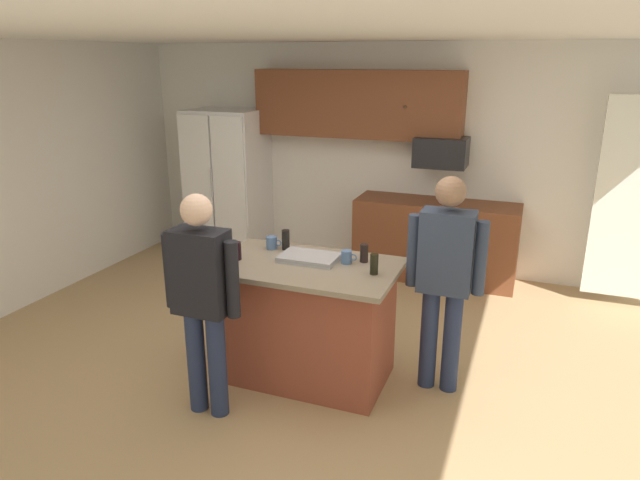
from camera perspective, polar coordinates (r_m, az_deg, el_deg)
floor at (r=4.75m, az=-1.70°, el=-13.04°), size 7.04×7.04×0.00m
ceiling at (r=4.08m, az=-2.06°, el=20.11°), size 7.04×7.04×0.00m
back_wall at (r=6.84m, az=7.35°, el=8.12°), size 6.40×0.10×2.60m
cabinet_run_upper at (r=6.68m, az=3.71°, el=13.40°), size 2.40×0.38×0.75m
cabinet_run_lower at (r=6.62m, az=11.43°, el=-0.00°), size 1.80×0.63×0.90m
refrigerator at (r=7.27m, az=-9.15°, el=5.53°), size 0.89×0.76×1.83m
microwave_over_range at (r=6.41m, az=12.01°, el=8.59°), size 0.56×0.40×0.32m
kitchen_island at (r=4.48m, az=-1.39°, el=-8.05°), size 1.39×0.86×0.95m
person_host_foreground at (r=4.24m, az=12.37°, el=-3.10°), size 0.57×0.22×1.65m
person_guest_right at (r=3.94m, az=-11.70°, el=-5.20°), size 0.57×0.22×1.60m
glass_stout_tall at (r=4.28m, az=-9.02°, el=-1.72°), size 0.06×0.06×0.14m
glass_dark_ale at (r=4.61m, az=-3.44°, el=0.03°), size 0.06×0.06×0.16m
mug_blue_stoneware at (r=4.64m, az=-4.83°, el=-0.27°), size 0.13×0.09×0.10m
tumbler_amber at (r=4.43m, az=-8.34°, el=-1.08°), size 0.08×0.08×0.14m
mug_ceramic_white at (r=4.31m, az=2.69°, el=-1.71°), size 0.13×0.08×0.10m
glass_pilsner at (r=4.10m, az=5.42°, el=-2.42°), size 0.06×0.06×0.15m
glass_short_whisky at (r=4.34m, az=4.43°, el=-1.30°), size 0.06×0.06×0.14m
serving_tray at (r=4.38m, az=-1.07°, el=-1.76°), size 0.44×0.30×0.04m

